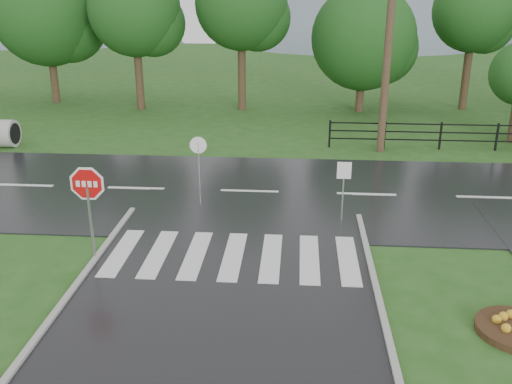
{
  "coord_description": "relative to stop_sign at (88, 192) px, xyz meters",
  "views": [
    {
      "loc": [
        1.62,
        -8.41,
        6.84
      ],
      "look_at": [
        0.53,
        6.0,
        1.5
      ],
      "focal_mm": 40.0,
      "sensor_mm": 36.0,
      "label": 1
    }
  ],
  "objects": [
    {
      "name": "utility_pole_east",
      "position": [
        8.77,
        10.85,
        3.06
      ],
      "size": [
        1.73,
        0.32,
        9.73
      ],
      "color": "#473523",
      "rests_on": "ground"
    },
    {
      "name": "hills",
      "position": [
        7.1,
        60.35,
        -17.42
      ],
      "size": [
        102.0,
        48.0,
        48.0
      ],
      "color": "slate",
      "rests_on": "ground"
    },
    {
      "name": "reg_sign_round",
      "position": [
        2.12,
        4.0,
        -0.43
      ],
      "size": [
        0.54,
        0.07,
        2.31
      ],
      "color": "#939399",
      "rests_on": "ground"
    },
    {
      "name": "main_road",
      "position": [
        3.61,
        5.35,
        -1.88
      ],
      "size": [
        90.0,
        8.0,
        0.04
      ],
      "primitive_type": "cube",
      "color": "black",
      "rests_on": "ground"
    },
    {
      "name": "treeline",
      "position": [
        4.61,
        19.35,
        -1.88
      ],
      "size": [
        83.2,
        5.2,
        10.0
      ],
      "color": "#154515",
      "rests_on": "ground"
    },
    {
      "name": "stop_sign",
      "position": [
        0.0,
        0.0,
        0.0
      ],
      "size": [
        1.2,
        0.06,
        2.7
      ],
      "color": "#939399",
      "rests_on": "ground"
    },
    {
      "name": "reg_sign_small",
      "position": [
        6.61,
        3.01,
        -0.52
      ],
      "size": [
        0.42,
        0.05,
        1.89
      ],
      "color": "#939399",
      "rests_on": "ground"
    },
    {
      "name": "crosswalk",
      "position": [
        3.61,
        0.35,
        -1.82
      ],
      "size": [
        6.5,
        2.8,
        0.02
      ],
      "color": "silver",
      "rests_on": "ground"
    },
    {
      "name": "ground",
      "position": [
        3.61,
        -4.65,
        -1.88
      ],
      "size": [
        120.0,
        120.0,
        0.0
      ],
      "primitive_type": "plane",
      "color": "#25511B",
      "rests_on": "ground"
    },
    {
      "name": "fence_west",
      "position": [
        11.36,
        11.35,
        -1.16
      ],
      "size": [
        9.58,
        0.08,
        1.2
      ],
      "color": "black",
      "rests_on": "ground"
    }
  ]
}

